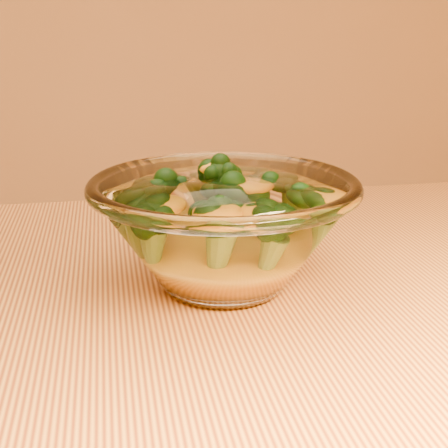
% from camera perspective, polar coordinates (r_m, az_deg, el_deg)
% --- Properties ---
extents(table, '(1.20, 0.80, 0.75)m').
position_cam_1_polar(table, '(0.58, 10.40, -17.13)').
color(table, gold).
rests_on(table, ground).
extents(glass_bowl, '(0.24, 0.24, 0.11)m').
position_cam_1_polar(glass_bowl, '(0.56, 0.00, -0.51)').
color(glass_bowl, white).
rests_on(glass_bowl, table).
extents(cheese_sauce, '(0.14, 0.14, 0.04)m').
position_cam_1_polar(cheese_sauce, '(0.57, 0.00, -2.67)').
color(cheese_sauce, orange).
rests_on(cheese_sauce, glass_bowl).
extents(broccoli_heap, '(0.17, 0.16, 0.08)m').
position_cam_1_polar(broccoli_heap, '(0.56, 0.10, 1.35)').
color(broccoli_heap, black).
rests_on(broccoli_heap, cheese_sauce).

